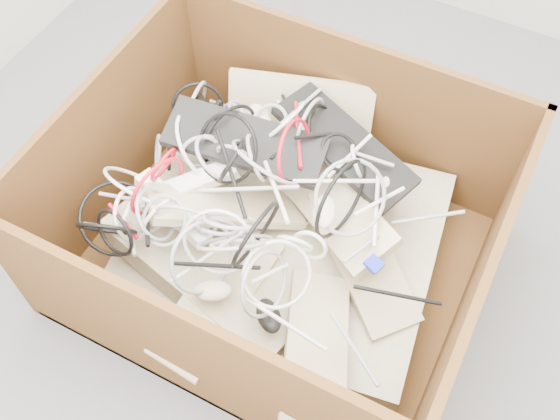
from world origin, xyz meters
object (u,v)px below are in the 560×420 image
at_px(power_strip_right, 173,209).
at_px(vga_plug, 374,264).
at_px(cardboard_box, 272,239).
at_px(power_strip_left, 189,184).

bearing_deg(power_strip_right, vga_plug, 24.66).
xyz_separation_m(power_strip_right, vga_plug, (0.61, 0.07, 0.05)).
xyz_separation_m(cardboard_box, power_strip_left, (-0.26, -0.05, 0.20)).
bearing_deg(power_strip_left, power_strip_right, -136.17).
bearing_deg(power_strip_left, vga_plug, -42.75).
relative_size(power_strip_left, power_strip_right, 1.05).
bearing_deg(cardboard_box, vga_plug, -10.00).
bearing_deg(vga_plug, cardboard_box, -169.08).
xyz_separation_m(power_strip_left, power_strip_right, (-0.01, -0.08, -0.02)).
xyz_separation_m(cardboard_box, power_strip_right, (-0.26, -0.13, 0.17)).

